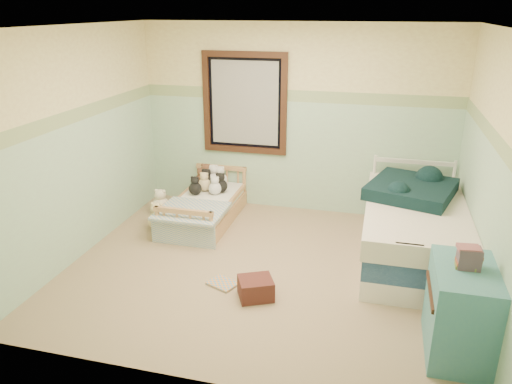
% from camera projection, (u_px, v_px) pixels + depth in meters
% --- Properties ---
extents(floor, '(4.20, 3.60, 0.02)m').
position_uv_depth(floor, '(264.00, 269.00, 5.38)').
color(floor, '#816C5B').
rests_on(floor, ground).
extents(ceiling, '(4.20, 3.60, 0.02)m').
position_uv_depth(ceiling, '(265.00, 25.00, 4.49)').
color(ceiling, white).
rests_on(ceiling, wall_back).
extents(wall_back, '(4.20, 0.04, 2.50)m').
position_uv_depth(wall_back, '(296.00, 120.00, 6.56)').
color(wall_back, '#CFBC82').
rests_on(wall_back, floor).
extents(wall_front, '(4.20, 0.04, 2.50)m').
position_uv_depth(wall_front, '(201.00, 233.00, 3.30)').
color(wall_front, '#CFBC82').
rests_on(wall_front, floor).
extents(wall_left, '(0.04, 3.60, 2.50)m').
position_uv_depth(wall_left, '(79.00, 144.00, 5.42)').
color(wall_left, '#CFBC82').
rests_on(wall_left, floor).
extents(wall_right, '(0.04, 3.60, 2.50)m').
position_uv_depth(wall_right, '(491.00, 175.00, 4.44)').
color(wall_right, '#CFBC82').
rests_on(wall_right, floor).
extents(wainscot_mint, '(4.20, 0.01, 1.50)m').
position_uv_depth(wainscot_mint, '(295.00, 157.00, 6.73)').
color(wainscot_mint, '#97B8A1').
rests_on(wainscot_mint, floor).
extents(border_strip, '(4.20, 0.01, 0.15)m').
position_uv_depth(border_strip, '(297.00, 96.00, 6.44)').
color(border_strip, '#4E814F').
rests_on(border_strip, wall_back).
extents(window_frame, '(1.16, 0.06, 1.36)m').
position_uv_depth(window_frame, '(244.00, 103.00, 6.62)').
color(window_frame, '#3B2111').
rests_on(window_frame, wall_back).
extents(window_blinds, '(0.92, 0.01, 1.12)m').
position_uv_depth(window_blinds, '(245.00, 103.00, 6.63)').
color(window_blinds, '#B4B4B1').
rests_on(window_blinds, window_frame).
extents(toddler_bed_frame, '(0.74, 1.48, 0.19)m').
position_uv_depth(toddler_bed_frame, '(205.00, 214.00, 6.54)').
color(toddler_bed_frame, '#9D7145').
rests_on(toddler_bed_frame, floor).
extents(toddler_mattress, '(0.68, 1.42, 0.12)m').
position_uv_depth(toddler_mattress, '(205.00, 203.00, 6.48)').
color(toddler_mattress, white).
rests_on(toddler_mattress, toddler_bed_frame).
extents(patchwork_quilt, '(0.80, 0.74, 0.03)m').
position_uv_depth(patchwork_quilt, '(192.00, 211.00, 6.04)').
color(patchwork_quilt, '#5F8DBB').
rests_on(patchwork_quilt, toddler_mattress).
extents(plush_bed_brown, '(0.21, 0.21, 0.21)m').
position_uv_depth(plush_bed_brown, '(206.00, 178.00, 6.91)').
color(plush_bed_brown, brown).
rests_on(plush_bed_brown, toddler_mattress).
extents(plush_bed_white, '(0.20, 0.20, 0.20)m').
position_uv_depth(plush_bed_white, '(220.00, 180.00, 6.87)').
color(plush_bed_white, silver).
rests_on(plush_bed_white, toddler_mattress).
extents(plush_bed_tan, '(0.18, 0.18, 0.18)m').
position_uv_depth(plush_bed_tan, '(204.00, 185.00, 6.71)').
color(plush_bed_tan, beige).
rests_on(plush_bed_tan, toddler_mattress).
extents(plush_bed_dark, '(0.19, 0.19, 0.19)m').
position_uv_depth(plush_bed_dark, '(221.00, 186.00, 6.65)').
color(plush_bed_dark, black).
rests_on(plush_bed_dark, toddler_mattress).
extents(plush_floor_cream, '(0.24, 0.24, 0.24)m').
position_uv_depth(plush_floor_cream, '(161.00, 205.00, 6.75)').
color(plush_floor_cream, white).
rests_on(plush_floor_cream, floor).
extents(plush_floor_tan, '(0.25, 0.25, 0.25)m').
position_uv_depth(plush_floor_tan, '(158.00, 220.00, 6.26)').
color(plush_floor_tan, beige).
rests_on(plush_floor_tan, floor).
extents(twin_bed_frame, '(1.02, 2.04, 0.22)m').
position_uv_depth(twin_bed_frame, '(411.00, 250.00, 5.53)').
color(twin_bed_frame, white).
rests_on(twin_bed_frame, floor).
extents(twin_boxspring, '(1.02, 2.04, 0.22)m').
position_uv_depth(twin_boxspring, '(413.00, 232.00, 5.46)').
color(twin_boxspring, navy).
rests_on(twin_boxspring, twin_bed_frame).
extents(twin_mattress, '(1.06, 2.08, 0.22)m').
position_uv_depth(twin_mattress, '(415.00, 214.00, 5.38)').
color(twin_mattress, silver).
rests_on(twin_mattress, twin_boxspring).
extents(teal_blanket, '(1.10, 1.13, 0.14)m').
position_uv_depth(teal_blanket, '(411.00, 189.00, 5.60)').
color(teal_blanket, black).
rests_on(teal_blanket, twin_mattress).
extents(dresser, '(0.48, 0.77, 0.77)m').
position_uv_depth(dresser, '(461.00, 311.00, 3.95)').
color(dresser, teal).
rests_on(dresser, floor).
extents(book_stack, '(0.18, 0.14, 0.17)m').
position_uv_depth(book_stack, '(469.00, 258.00, 3.81)').
color(book_stack, brown).
rests_on(book_stack, dresser).
extents(red_pillow, '(0.41, 0.39, 0.20)m').
position_uv_depth(red_pillow, '(256.00, 288.00, 4.80)').
color(red_pillow, maroon).
rests_on(red_pillow, floor).
extents(floor_book, '(0.35, 0.31, 0.03)m').
position_uv_depth(floor_book, '(223.00, 284.00, 5.05)').
color(floor_book, orange).
rests_on(floor_book, floor).
extents(extra_plush_0, '(0.17, 0.17, 0.17)m').
position_uv_depth(extra_plush_0, '(195.00, 189.00, 6.57)').
color(extra_plush_0, black).
rests_on(extra_plush_0, toddler_mattress).
extents(extra_plush_1, '(0.19, 0.19, 0.19)m').
position_uv_depth(extra_plush_1, '(206.00, 182.00, 6.80)').
color(extra_plush_1, black).
rests_on(extra_plush_1, toddler_mattress).
extents(extra_plush_2, '(0.21, 0.21, 0.21)m').
position_uv_depth(extra_plush_2, '(214.00, 179.00, 6.89)').
color(extra_plush_2, silver).
rests_on(extra_plush_2, toddler_mattress).
extents(extra_plush_3, '(0.17, 0.17, 0.17)m').
position_uv_depth(extra_plush_3, '(201.00, 180.00, 6.90)').
color(extra_plush_3, brown).
rests_on(extra_plush_3, toddler_mattress).
extents(extra_plush_4, '(0.17, 0.17, 0.17)m').
position_uv_depth(extra_plush_4, '(215.00, 188.00, 6.58)').
color(extra_plush_4, silver).
rests_on(extra_plush_4, toddler_mattress).
extents(extra_plush_5, '(0.17, 0.17, 0.17)m').
position_uv_depth(extra_plush_5, '(219.00, 180.00, 6.88)').
color(extra_plush_5, white).
rests_on(extra_plush_5, toddler_mattress).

